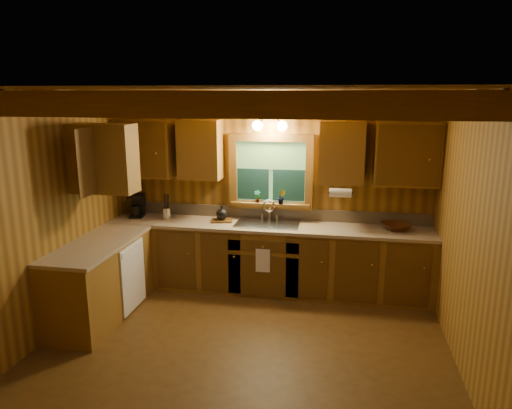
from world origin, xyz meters
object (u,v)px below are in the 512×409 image
Objects in this scene: sink at (267,228)px; coffee_maker at (137,205)px; wicker_basket at (396,226)px; cutting_board at (222,221)px.

sink is 2.57× the size of coffee_maker.
coffee_maker is 3.44m from wicker_basket.
coffee_maker reaches higher than wicker_basket.
sink is at bearing -12.15° from coffee_maker.
coffee_maker reaches higher than sink.
sink is 1.84m from coffee_maker.
cutting_board is at bearing -179.46° from wicker_basket.
coffee_maker is (-1.83, 0.07, 0.20)m from sink.
sink reaches higher than wicker_basket.
coffee_maker is at bearing 165.63° from cutting_board.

